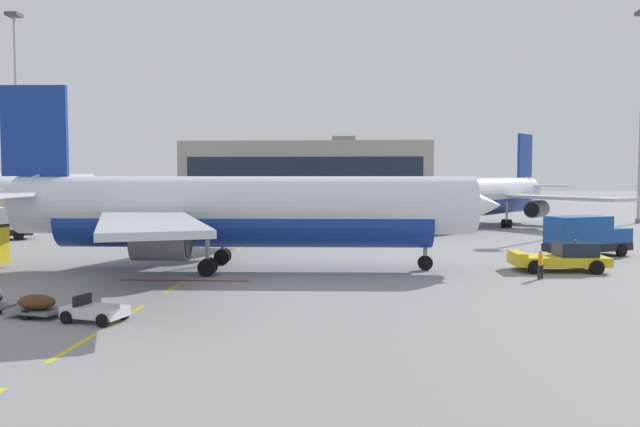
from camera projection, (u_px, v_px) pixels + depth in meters
The scene contains 10 objects.
ground at pixel (497, 249), 54.26m from camera, with size 400.00×400.00×0.00m, color gray.
apron_paint_markings at pixel (234, 251), 52.15m from camera, with size 8.00×94.88×0.01m.
airliner_foreground at pixel (236, 210), 41.97m from camera, with size 34.76×34.60×12.20m.
pushback_tug at pixel (562, 257), 41.57m from camera, with size 6.08×3.34×2.08m.
airliner_mid_left at pixel (482, 196), 75.49m from camera, with size 28.46×30.60×11.76m.
ground_power_truck at pixel (586, 235), 48.91m from camera, with size 7.32×5.33×3.14m.
baggage_train at pixel (10, 303), 28.60m from camera, with size 11.59×4.40×1.14m.
ground_crew_worker at pixel (541, 263), 38.29m from camera, with size 0.41×0.61×1.73m.
apron_light_mast_near at pixel (16, 94), 87.90m from camera, with size 1.80×1.80×28.57m.
terminal_satellite at pixel (308, 171), 164.57m from camera, with size 62.08×23.98×16.22m.
Camera 1 is at (28.55, -14.87, 6.29)m, focal length 35.64 mm.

